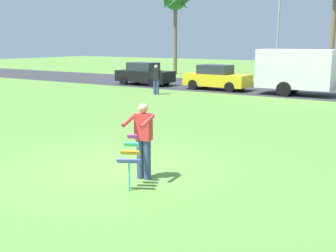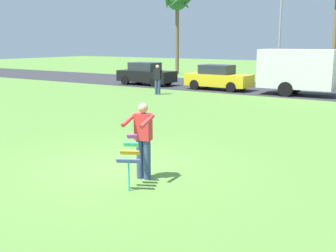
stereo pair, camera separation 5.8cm
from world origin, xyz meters
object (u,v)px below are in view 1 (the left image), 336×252
at_px(palm_tree_left_near, 175,2).
at_px(person_kite_flyer, 143,138).
at_px(parked_car_yellow, 217,78).
at_px(person_walker_near, 156,79).
at_px(parked_car_black, 144,74).
at_px(kite_held, 130,154).
at_px(parked_truck_white_box, 310,71).
at_px(streetlight_pole, 279,29).

bearing_deg(palm_tree_left_near, person_kite_flyer, -59.15).
relative_size(parked_car_yellow, person_walker_near, 2.45).
bearing_deg(parked_car_black, person_kite_flyer, -53.84).
relative_size(kite_held, palm_tree_left_near, 0.14).
bearing_deg(kite_held, parked_car_black, 125.45).
distance_m(kite_held, palm_tree_left_near, 32.79).
bearing_deg(person_kite_flyer, parked_car_yellow, 111.60).
bearing_deg(person_kite_flyer, person_walker_near, 123.62).
xyz_separation_m(person_kite_flyer, parked_car_yellow, (-6.78, 17.13, -0.18)).
xyz_separation_m(kite_held, person_walker_near, (-8.79, 13.66, 0.19)).
bearing_deg(parked_car_yellow, parked_car_black, -180.00).
bearing_deg(person_walker_near, parked_truck_white_box, 28.07).
height_order(person_kite_flyer, parked_car_yellow, person_kite_flyer).
bearing_deg(kite_held, palm_tree_left_near, 120.48).
height_order(kite_held, palm_tree_left_near, palm_tree_left_near).
distance_m(person_kite_flyer, person_walker_near, 15.62).
bearing_deg(person_kite_flyer, parked_car_black, 126.16).
xyz_separation_m(parked_car_yellow, person_walker_near, (-1.86, -4.13, 0.16)).
height_order(parked_truck_white_box, streetlight_pole, streetlight_pole).
height_order(kite_held, streetlight_pole, streetlight_pole).
xyz_separation_m(streetlight_pole, person_walker_near, (-3.24, -11.67, -3.06)).
xyz_separation_m(parked_truck_white_box, palm_tree_left_near, (-15.31, 10.01, 5.23)).
bearing_deg(streetlight_pole, palm_tree_left_near, 167.15).
relative_size(parked_car_black, palm_tree_left_near, 0.53).
bearing_deg(person_kite_flyer, parked_truck_white_box, 93.02).
bearing_deg(parked_car_yellow, kite_held, -68.72).
distance_m(person_kite_flyer, palm_tree_left_near, 32.12).
bearing_deg(palm_tree_left_near, parked_car_black, -69.76).
xyz_separation_m(kite_held, parked_truck_white_box, (-1.05, 17.79, 0.67)).
xyz_separation_m(parked_car_black, person_walker_near, (3.87, -4.13, 0.16)).
xyz_separation_m(person_kite_flyer, streetlight_pole, (-5.41, 24.68, 3.05)).
xyz_separation_m(person_kite_flyer, person_walker_near, (-8.65, 13.00, -0.02)).
bearing_deg(person_walker_near, parked_car_yellow, 65.71).
distance_m(parked_car_yellow, palm_tree_left_near, 14.95).
xyz_separation_m(parked_car_black, streetlight_pole, (7.12, 7.54, 3.22)).
bearing_deg(streetlight_pole, parked_truck_white_box, -59.16).
relative_size(kite_held, parked_car_black, 0.26).
height_order(kite_held, parked_car_black, parked_car_black).
relative_size(kite_held, person_walker_near, 0.64).
bearing_deg(person_walker_near, streetlight_pole, 74.48).
relative_size(palm_tree_left_near, person_walker_near, 4.63).
bearing_deg(parked_car_yellow, person_kite_flyer, -68.40).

